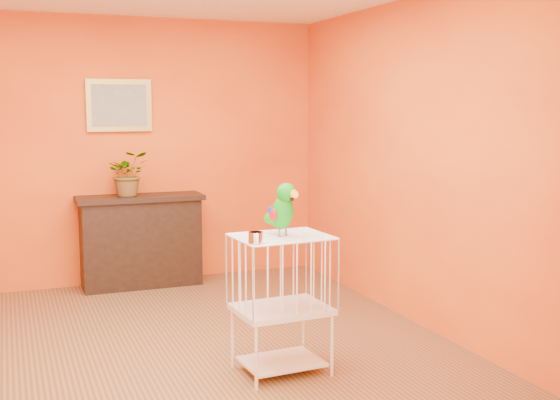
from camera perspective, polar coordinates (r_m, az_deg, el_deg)
name	(u,v)px	position (r m, az deg, el deg)	size (l,w,h in m)	color
ground	(175,356)	(5.10, -8.53, -12.40)	(4.50, 4.50, 0.00)	brown
room_shell	(170,130)	(4.80, -8.90, 5.68)	(4.50, 4.50, 4.50)	orange
console_cabinet	(141,241)	(6.94, -11.24, -3.27)	(1.20, 0.43, 0.89)	black
potted_plant	(128,178)	(6.87, -12.23, 1.73)	(0.39, 0.43, 0.33)	#26722D
framed_picture	(119,105)	(6.98, -12.94, 7.50)	(0.62, 0.04, 0.50)	#AF943E
birdcage	(281,302)	(4.61, 0.12, -8.31)	(0.62, 0.49, 0.91)	white
feed_cup	(256,237)	(4.26, -1.98, -3.05)	(0.09, 0.09, 0.07)	silver
parrot	(283,209)	(4.49, 0.23, -0.71)	(0.18, 0.31, 0.35)	#59544C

